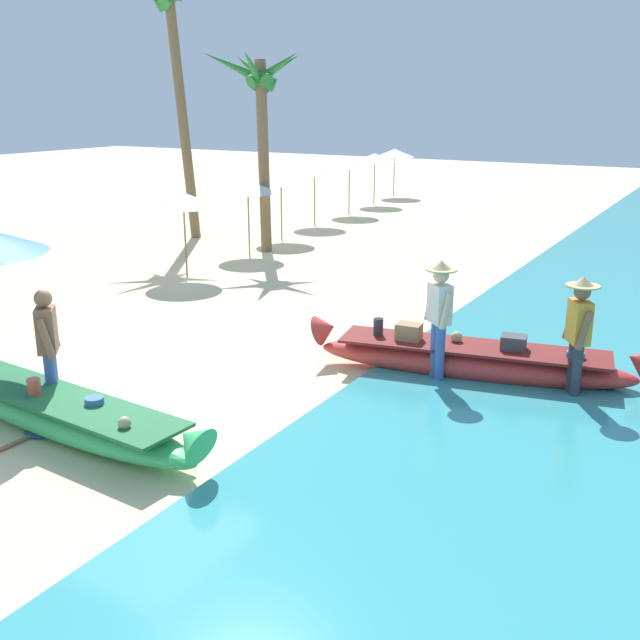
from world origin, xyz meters
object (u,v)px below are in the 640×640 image
boat_green_foreground (57,412)px  palm_tree_leaning_seaward (172,20)px  person_vendor_assistant (578,330)px  palm_tree_tall_inland (259,93)px  boat_red_midground (471,360)px  person_tourist_customer (48,346)px  person_vendor_hatted (439,314)px

boat_green_foreground → palm_tree_leaning_seaward: palm_tree_leaning_seaward is taller
person_vendor_assistant → palm_tree_tall_inland: palm_tree_tall_inland is taller
boat_green_foreground → palm_tree_leaning_seaward: bearing=123.8°
boat_green_foreground → boat_red_midground: size_ratio=1.02×
person_vendor_assistant → boat_red_midground: bearing=177.5°
person_tourist_customer → palm_tree_tall_inland: bearing=110.2°
person_tourist_customer → person_vendor_hatted: bearing=42.1°
person_tourist_customer → palm_tree_tall_inland: 11.30m
boat_red_midground → boat_green_foreground: bearing=-131.3°
boat_red_midground → person_tourist_customer: bearing=-136.9°
boat_red_midground → person_vendor_assistant: 1.61m
person_vendor_hatted → person_vendor_assistant: 1.84m
palm_tree_leaning_seaward → person_tourist_customer: bearing=-57.0°
person_vendor_hatted → boat_green_foreground: bearing=-131.6°
boat_red_midground → palm_tree_leaning_seaward: palm_tree_leaning_seaward is taller
palm_tree_tall_inland → person_vendor_assistant: bearing=-34.1°
boat_red_midground → palm_tree_tall_inland: palm_tree_tall_inland is taller
boat_green_foreground → palm_tree_tall_inland: palm_tree_tall_inland is taller
person_tourist_customer → boat_red_midground: bearing=43.1°
palm_tree_tall_inland → palm_tree_leaning_seaward: 3.89m
person_vendor_hatted → person_vendor_assistant: (1.79, 0.39, -0.06)m
boat_red_midground → person_vendor_hatted: person_vendor_hatted is taller
person_vendor_hatted → palm_tree_tall_inland: palm_tree_tall_inland is taller
boat_green_foreground → person_vendor_hatted: bearing=48.4°
boat_green_foreground → palm_tree_leaning_seaward: (-7.51, 11.21, 5.69)m
boat_red_midground → person_tourist_customer: (-4.18, -3.91, 0.65)m
palm_tree_tall_inland → palm_tree_leaning_seaward: (-3.32, 0.68, 1.92)m
boat_green_foreground → person_tourist_customer: size_ratio=2.97×
person_vendor_assistant → palm_tree_leaning_seaward: palm_tree_leaning_seaward is taller
boat_green_foreground → palm_tree_tall_inland: bearing=111.7°
person_tourist_customer → palm_tree_tall_inland: (-3.75, 10.20, 3.09)m
boat_red_midground → person_vendor_assistant: size_ratio=2.83×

